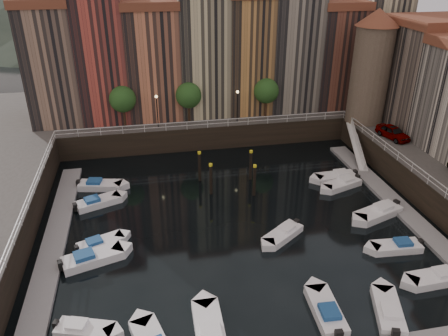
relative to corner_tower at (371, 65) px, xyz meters
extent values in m
plane|color=black|center=(-20.00, -14.50, -10.19)|extent=(200.00, 200.00, 0.00)
cube|color=black|center=(-20.00, 11.50, -8.69)|extent=(80.00, 20.00, 3.00)
cube|color=gray|center=(-36.20, -15.50, -10.02)|extent=(2.00, 28.00, 0.35)
cube|color=gray|center=(-3.80, -15.50, -10.02)|extent=(2.00, 28.00, 0.35)
cone|color=#2D382D|center=(-50.00, 95.50, -3.19)|extent=(80.00, 80.00, 14.00)
cone|color=#2D382D|center=(20.00, 95.50, -4.19)|extent=(70.00, 70.00, 12.00)
cube|color=#886A56|center=(-38.00, 9.00, -0.19)|extent=(6.00, 10.00, 14.00)
cube|color=brown|center=(-38.00, 9.00, 7.31)|extent=(6.30, 10.30, 1.00)
cube|color=#B04237|center=(-32.10, 9.00, 0.81)|extent=(5.80, 10.00, 16.00)
cube|color=#C57351|center=(-25.95, 9.00, -0.44)|extent=(6.50, 10.00, 13.50)
cube|color=brown|center=(-25.95, 9.00, 6.81)|extent=(6.80, 10.30, 1.00)
cube|color=beige|center=(-19.60, 9.00, 0.31)|extent=(6.20, 10.00, 15.00)
cube|color=#BF8546|center=(-13.70, 9.00, 0.06)|extent=(5.60, 10.00, 14.50)
cube|color=gray|center=(-7.70, 9.00, 1.06)|extent=(6.40, 10.00, 16.50)
cube|color=brown|center=(-1.50, 9.00, -0.69)|extent=(6.00, 10.00, 13.00)
cube|color=brown|center=(-1.50, 9.00, 6.31)|extent=(6.30, 10.30, 1.00)
cube|color=#C4B690|center=(4.45, 9.00, 0.56)|extent=(5.90, 10.00, 15.50)
cube|color=#746458|center=(6.50, -2.50, -1.19)|extent=(9.00, 8.00, 12.00)
cube|color=brown|center=(6.50, -2.50, 5.31)|extent=(9.30, 8.30, 1.00)
cylinder|color=#6B5B4C|center=(0.00, 0.00, -1.19)|extent=(4.60, 4.60, 12.00)
cone|color=brown|center=(0.00, 0.00, 5.61)|extent=(5.20, 5.20, 2.00)
cylinder|color=black|center=(-30.00, 3.70, -5.99)|extent=(0.30, 0.30, 2.40)
sphere|color=#1E4719|center=(-30.00, 3.70, -3.59)|extent=(3.20, 3.20, 3.20)
cylinder|color=black|center=(-22.00, 3.70, -5.99)|extent=(0.30, 0.30, 2.40)
sphere|color=#1E4719|center=(-22.00, 3.70, -3.59)|extent=(3.20, 3.20, 3.20)
cylinder|color=black|center=(-12.00, 3.70, -5.99)|extent=(0.30, 0.30, 2.40)
sphere|color=#1E4719|center=(-12.00, 3.70, -3.59)|extent=(3.20, 3.20, 3.20)
cylinder|color=black|center=(-26.00, 2.70, -5.19)|extent=(0.12, 0.12, 4.00)
sphere|color=#FFD88C|center=(-26.00, 2.70, -3.19)|extent=(0.36, 0.36, 0.36)
cylinder|color=black|center=(-16.00, 2.70, -5.19)|extent=(0.12, 0.12, 4.00)
sphere|color=#FFD88C|center=(-16.00, 2.70, -3.19)|extent=(0.36, 0.36, 0.36)
cube|color=white|center=(-20.00, 1.50, -6.24)|extent=(36.00, 0.08, 0.08)
cube|color=white|center=(-20.00, 1.50, -6.69)|extent=(36.00, 0.06, 0.06)
cube|color=white|center=(-2.00, -15.50, -6.24)|extent=(0.08, 34.00, 0.08)
cube|color=white|center=(-2.00, -15.50, -6.69)|extent=(0.06, 34.00, 0.06)
cube|color=white|center=(-38.00, -15.50, -6.24)|extent=(0.08, 34.00, 0.08)
cube|color=white|center=(-38.00, -15.50, -6.69)|extent=(0.06, 34.00, 0.06)
cube|color=white|center=(-2.90, -4.50, -8.44)|extent=(2.78, 8.26, 2.81)
cube|color=white|center=(-2.90, -4.50, -7.94)|extent=(1.93, 8.32, 3.65)
cylinder|color=black|center=(-21.47, -9.54, -8.69)|extent=(0.32, 0.32, 3.60)
cylinder|color=yellow|center=(-21.47, -9.54, -6.84)|extent=(0.36, 0.36, 0.25)
cylinder|color=black|center=(-22.18, -6.42, -8.69)|extent=(0.32, 0.32, 3.60)
cylinder|color=yellow|center=(-22.18, -6.42, -6.84)|extent=(0.36, 0.36, 0.25)
cylinder|color=black|center=(-17.16, -10.65, -8.69)|extent=(0.32, 0.32, 3.60)
cylinder|color=yellow|center=(-17.16, -10.65, -6.84)|extent=(0.36, 0.36, 0.25)
cylinder|color=black|center=(-16.67, -7.19, -8.69)|extent=(0.32, 0.32, 3.60)
cylinder|color=yellow|center=(-16.67, -7.19, -6.84)|extent=(0.36, 0.36, 0.25)
cube|color=white|center=(-32.69, -26.18, -9.93)|extent=(4.11, 2.63, 0.65)
cube|color=white|center=(-33.19, -26.01, -9.54)|extent=(1.49, 1.38, 0.44)
cube|color=black|center=(-34.59, -25.54, -9.71)|extent=(0.43, 0.51, 0.61)
cube|color=white|center=(-32.71, -18.63, -9.87)|extent=(5.13, 3.20, 0.82)
cube|color=navy|center=(-33.34, -18.82, -9.38)|extent=(1.85, 1.70, 0.54)
cube|color=black|center=(-35.11, -19.37, -9.59)|extent=(0.53, 0.63, 0.76)
cube|color=white|center=(-32.21, -16.58, -9.93)|extent=(4.17, 2.81, 0.66)
cube|color=navy|center=(-32.70, -16.77, -9.53)|extent=(1.54, 1.44, 0.44)
cube|color=black|center=(-34.10, -17.31, -9.71)|extent=(0.45, 0.52, 0.62)
cube|color=white|center=(-32.82, -9.60, -9.90)|extent=(4.64, 3.11, 0.74)
cube|color=navy|center=(-33.37, -9.81, -9.46)|extent=(1.71, 1.60, 0.49)
cube|color=black|center=(-34.93, -10.41, -9.65)|extent=(0.50, 0.58, 0.69)
cube|color=white|center=(-32.81, -6.14, -9.89)|extent=(4.74, 2.60, 0.76)
cube|color=navy|center=(-33.41, -6.02, -9.43)|extent=(1.64, 1.48, 0.51)
cube|color=black|center=(-35.11, -5.67, -9.63)|extent=(0.45, 0.57, 0.71)
cube|color=white|center=(-6.90, -26.11, -9.90)|extent=(4.43, 1.86, 0.74)
cube|color=white|center=(-6.30, -26.09, -9.45)|extent=(1.44, 1.24, 0.50)
cube|color=white|center=(-7.73, -21.93, -9.91)|extent=(4.26, 1.90, 0.71)
cube|color=navy|center=(-7.16, -21.97, -9.49)|extent=(1.40, 1.22, 0.47)
cube|color=black|center=(-5.56, -22.09, -9.67)|extent=(0.36, 0.49, 0.66)
cube|color=white|center=(-6.62, -16.83, -9.86)|extent=(5.18, 3.38, 0.82)
cube|color=white|center=(-6.00, -16.61, -9.37)|extent=(1.89, 1.76, 0.55)
cube|color=black|center=(-4.24, -15.99, -9.59)|extent=(0.55, 0.65, 0.77)
cube|color=white|center=(-7.54, -10.83, -9.90)|extent=(4.63, 2.97, 0.74)
cube|color=white|center=(-6.98, -10.64, -9.46)|extent=(1.68, 1.56, 0.49)
cube|color=black|center=(-5.40, -10.10, -9.65)|extent=(0.48, 0.58, 0.69)
cube|color=white|center=(-7.48, -9.13, -9.89)|extent=(4.52, 1.86, 0.76)
cube|color=white|center=(-6.87, -9.12, -9.43)|extent=(1.46, 1.26, 0.51)
cube|color=black|center=(-5.15, -9.06, -9.64)|extent=(0.37, 0.52, 0.71)
cube|color=white|center=(-24.65, -27.76, -9.86)|extent=(2.00, 4.92, 0.83)
cube|color=white|center=(-24.67, -28.42, -9.36)|extent=(1.37, 1.58, 0.55)
cube|color=white|center=(-16.43, -27.64, -9.88)|extent=(2.02, 4.66, 0.78)
cube|color=navy|center=(-16.47, -28.26, -9.42)|extent=(1.33, 1.52, 0.52)
cube|color=black|center=(-16.57, -30.02, -9.62)|extent=(0.54, 0.39, 0.73)
cube|color=white|center=(-12.16, -28.44, -9.89)|extent=(3.04, 4.73, 0.75)
cube|color=white|center=(-12.36, -29.01, -9.44)|extent=(1.59, 1.72, 0.50)
cube|color=black|center=(-12.91, -30.62, -9.64)|extent=(0.59, 0.49, 0.70)
imported|color=gray|center=(0.52, -6.14, -6.45)|extent=(2.73, 4.68, 1.50)
cube|color=white|center=(-16.57, -18.37, -9.91)|extent=(4.28, 3.70, 0.70)
cube|color=white|center=(-16.11, -18.05, -9.49)|extent=(1.72, 1.68, 0.47)
cube|color=black|center=(-14.82, -17.12, -9.68)|extent=(0.54, 0.57, 0.66)
camera|label=1|loc=(-27.71, -48.50, 12.59)|focal=35.00mm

